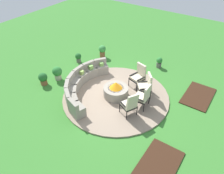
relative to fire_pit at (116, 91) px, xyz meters
name	(u,v)px	position (x,y,z in m)	size (l,w,h in m)	color
ground_plane	(116,97)	(0.00, 0.00, -0.34)	(24.00, 24.00, 0.00)	#387A2D
patio_circle	(116,96)	(0.00, 0.00, -0.31)	(4.64, 4.64, 0.06)	gray
mulch_bed_left	(158,165)	(-2.09, -2.99, -0.32)	(1.83, 1.13, 0.04)	#382114
mulch_bed_right	(198,96)	(2.09, -2.99, -0.32)	(1.83, 1.13, 0.04)	#382114
fire_pit	(116,91)	(0.00, 0.00, 0.00)	(1.07, 1.07, 0.72)	gray
curved_stone_bench	(82,84)	(-0.50, 1.51, 0.02)	(3.58, 1.91, 0.75)	gray
lounge_chair_front_left	(130,104)	(-0.68, -1.09, 0.28)	(0.70, 0.72, 1.10)	black
lounge_chair_front_right	(143,96)	(0.04, -1.29, 0.27)	(0.64, 0.59, 1.07)	black
lounge_chair_back_left	(146,85)	(0.76, -1.04, 0.28)	(0.79, 0.79, 1.09)	black
lounge_chair_back_right	(139,75)	(1.22, -0.43, 0.28)	(0.72, 0.69, 1.10)	black
potted_plant_0	(102,50)	(2.53, 2.59, 0.06)	(0.40, 0.40, 0.70)	brown
potted_plant_1	(57,72)	(-0.46, 3.07, 0.04)	(0.47, 0.47, 0.68)	#A89E8E
potted_plant_2	(43,78)	(-1.14, 3.32, -0.01)	(0.42, 0.42, 0.61)	brown
potted_plant_3	(78,57)	(1.33, 3.32, -0.05)	(0.33, 0.33, 0.52)	#605B56
potted_plant_4	(159,62)	(3.32, -0.52, -0.03)	(0.31, 0.31, 0.57)	#605B56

